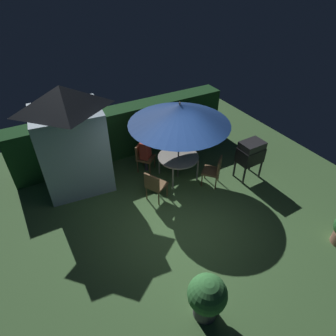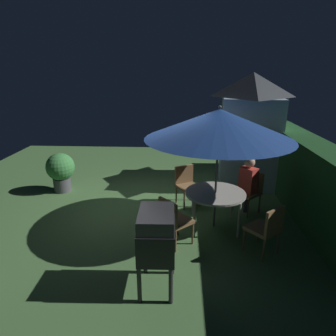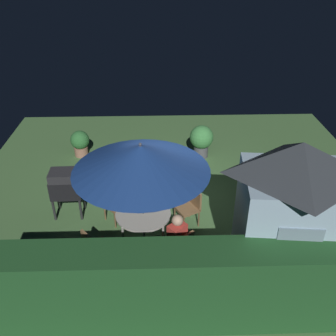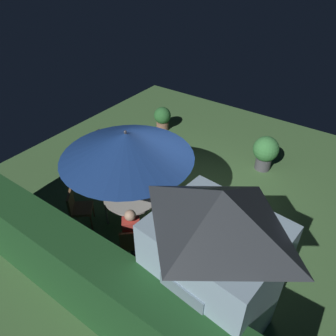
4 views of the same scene
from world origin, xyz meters
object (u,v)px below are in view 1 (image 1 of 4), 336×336
(chair_near_shed, at_px, (143,155))
(potted_plant_by_grill, at_px, (207,296))
(garden_shed, at_px, (71,139))
(chair_toward_hedge, at_px, (214,170))
(chair_far_side, at_px, (155,185))
(patio_umbrella, at_px, (179,114))
(patio_table, at_px, (178,158))
(bbq_grill, at_px, (251,153))
(chair_toward_house, at_px, (190,142))
(person_in_red, at_px, (145,149))

(chair_near_shed, relative_size, potted_plant_by_grill, 0.89)
(garden_shed, relative_size, chair_toward_hedge, 3.27)
(chair_far_side, height_order, chair_toward_hedge, same)
(chair_far_side, xyz_separation_m, potted_plant_by_grill, (-0.60, -3.19, 0.06))
(patio_umbrella, xyz_separation_m, potted_plant_by_grill, (-1.65, -3.74, -1.49))
(patio_table, xyz_separation_m, patio_umbrella, (-0.00, -0.00, 1.39))
(patio_table, relative_size, chair_toward_hedge, 1.30)
(bbq_grill, bearing_deg, patio_umbrella, 151.43)
(chair_toward_hedge, distance_m, chair_toward_house, 1.58)
(patio_umbrella, bearing_deg, potted_plant_by_grill, -113.74)
(potted_plant_by_grill, distance_m, person_in_red, 4.62)
(garden_shed, relative_size, chair_far_side, 3.27)
(garden_shed, xyz_separation_m, patio_table, (2.61, -1.12, -0.82))
(bbq_grill, relative_size, person_in_red, 0.95)
(patio_table, bearing_deg, patio_umbrella, -123.69)
(chair_near_shed, xyz_separation_m, person_in_red, (0.06, -0.06, 0.26))
(patio_umbrella, distance_m, chair_toward_hedge, 1.88)
(potted_plant_by_grill, bearing_deg, person_in_red, 77.85)
(potted_plant_by_grill, bearing_deg, chair_near_shed, 78.70)
(garden_shed, xyz_separation_m, potted_plant_by_grill, (0.97, -4.86, -0.92))
(chair_far_side, height_order, person_in_red, person_in_red)
(chair_far_side, distance_m, chair_toward_hedge, 1.77)
(patio_table, relative_size, patio_umbrella, 0.43)
(bbq_grill, relative_size, chair_toward_house, 1.33)
(bbq_grill, xyz_separation_m, person_in_red, (-2.48, 1.75, -0.06))
(chair_far_side, bearing_deg, patio_umbrella, 27.80)
(patio_umbrella, relative_size, chair_toward_house, 3.02)
(patio_table, distance_m, potted_plant_by_grill, 4.09)
(chair_far_side, distance_m, person_in_red, 1.39)
(chair_near_shed, bearing_deg, patio_umbrella, -48.50)
(bbq_grill, height_order, chair_far_side, bbq_grill)
(potted_plant_by_grill, bearing_deg, garden_shed, 101.25)
(bbq_grill, bearing_deg, person_in_red, 144.85)
(patio_table, height_order, chair_near_shed, chair_near_shed)
(bbq_grill, distance_m, chair_near_shed, 3.14)
(chair_near_shed, bearing_deg, bbq_grill, -35.51)
(patio_umbrella, height_order, chair_toward_house, patio_umbrella)
(chair_near_shed, relative_size, chair_toward_hedge, 1.00)
(garden_shed, distance_m, chair_near_shed, 2.14)
(bbq_grill, bearing_deg, chair_near_shed, 144.49)
(garden_shed, bearing_deg, bbq_grill, -25.47)
(chair_toward_house, distance_m, person_in_red, 1.62)
(chair_toward_hedge, height_order, person_in_red, person_in_red)
(patio_table, height_order, chair_toward_hedge, chair_toward_hedge)
(patio_umbrella, distance_m, chair_far_side, 1.94)
(patio_table, distance_m, person_in_red, 1.03)
(patio_table, bearing_deg, chair_toward_house, 39.90)
(garden_shed, relative_size, patio_table, 2.51)
(chair_far_side, xyz_separation_m, person_in_red, (0.37, 1.32, 0.26))
(chair_far_side, xyz_separation_m, chair_toward_house, (1.97, 1.32, 0.00))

